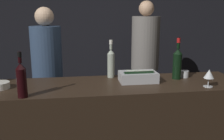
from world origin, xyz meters
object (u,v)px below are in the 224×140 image
at_px(ice_bin_with_bottles, 138,76).
at_px(red_wine_bottle_black_foil, 21,79).
at_px(red_wine_bottle_burgundy, 177,63).
at_px(bowl_white, 0,85).
at_px(candle_votive, 184,74).
at_px(white_wine_bottle, 111,62).
at_px(person_blond_tee, 145,57).
at_px(wine_glass, 209,74).
at_px(person_in_hoodie, 48,72).

distance_m(ice_bin_with_bottles, red_wine_bottle_black_foil, 1.01).
bearing_deg(red_wine_bottle_burgundy, bowl_white, -176.86).
height_order(candle_votive, white_wine_bottle, white_wine_bottle).
relative_size(candle_votive, white_wine_bottle, 0.23).
bearing_deg(bowl_white, ice_bin_with_bottles, 1.82).
bearing_deg(bowl_white, candle_votive, 4.34).
xyz_separation_m(red_wine_bottle_burgundy, white_wine_bottle, (-0.61, 0.15, -0.00)).
relative_size(bowl_white, candle_votive, 1.92).
xyz_separation_m(ice_bin_with_bottles, bowl_white, (-1.19, -0.04, -0.02)).
bearing_deg(person_blond_tee, bowl_white, -52.79).
xyz_separation_m(wine_glass, person_blond_tee, (-0.13, 1.50, -0.11)).
bearing_deg(red_wine_bottle_black_foil, candle_votive, 14.79).
relative_size(ice_bin_with_bottles, person_blond_tee, 0.19).
bearing_deg(person_blond_tee, ice_bin_with_bottles, -20.02).
bearing_deg(bowl_white, red_wine_bottle_burgundy, 3.14).
distance_m(ice_bin_with_bottles, person_in_hoodie, 1.17).
bearing_deg(white_wine_bottle, person_blond_tee, 58.76).
distance_m(wine_glass, person_blond_tee, 1.51).
height_order(red_wine_bottle_black_foil, red_wine_bottle_burgundy, red_wine_bottle_burgundy).
xyz_separation_m(wine_glass, candle_votive, (-0.07, 0.33, -0.08)).
xyz_separation_m(ice_bin_with_bottles, red_wine_bottle_burgundy, (0.39, 0.05, 0.10)).
bearing_deg(candle_votive, red_wine_bottle_burgundy, -157.36).
distance_m(bowl_white, person_in_hoodie, 0.86).
bearing_deg(white_wine_bottle, red_wine_bottle_black_foil, -146.42).
distance_m(wine_glass, red_wine_bottle_black_foil, 1.51).
xyz_separation_m(wine_glass, person_in_hoodie, (-1.44, 1.00, -0.16)).
relative_size(bowl_white, white_wine_bottle, 0.44).
distance_m(candle_votive, red_wine_bottle_burgundy, 0.16).
distance_m(ice_bin_with_bottles, candle_votive, 0.49).
height_order(wine_glass, person_in_hoodie, person_in_hoodie).
distance_m(candle_votive, person_in_hoodie, 1.53).
distance_m(wine_glass, white_wine_bottle, 0.89).
distance_m(ice_bin_with_bottles, red_wine_bottle_burgundy, 0.40).
height_order(ice_bin_with_bottles, candle_votive, ice_bin_with_bottles).
relative_size(ice_bin_with_bottles, candle_votive, 4.06).
height_order(wine_glass, candle_votive, wine_glass).
distance_m(white_wine_bottle, person_blond_tee, 1.25).
distance_m(red_wine_bottle_burgundy, white_wine_bottle, 0.63).
height_order(candle_votive, person_blond_tee, person_blond_tee).
distance_m(red_wine_bottle_black_foil, white_wine_bottle, 0.88).
bearing_deg(ice_bin_with_bottles, white_wine_bottle, 138.78).
height_order(wine_glass, white_wine_bottle, white_wine_bottle).
bearing_deg(red_wine_bottle_burgundy, ice_bin_with_bottles, -172.81).
xyz_separation_m(ice_bin_with_bottles, white_wine_bottle, (-0.22, 0.20, 0.10)).
bearing_deg(white_wine_bottle, red_wine_bottle_burgundy, -13.57).
bearing_deg(red_wine_bottle_burgundy, person_blond_tee, 88.47).
bearing_deg(bowl_white, red_wine_bottle_black_foil, -47.53).
relative_size(wine_glass, red_wine_bottle_black_foil, 0.44).
bearing_deg(red_wine_bottle_black_foil, ice_bin_with_bottles, 16.92).
xyz_separation_m(wine_glass, red_wine_bottle_black_foil, (-1.51, -0.05, 0.03)).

